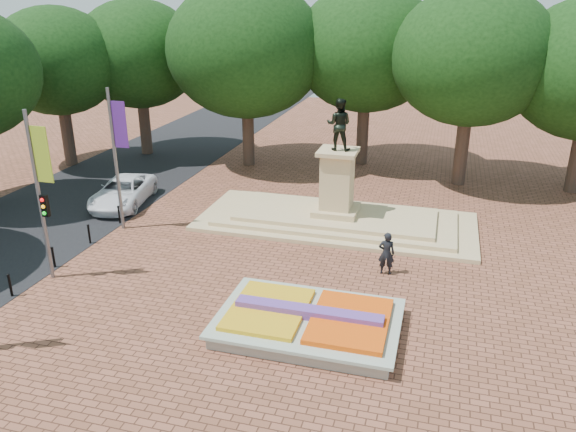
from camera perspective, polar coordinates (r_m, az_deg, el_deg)
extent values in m
plane|color=brown|center=(21.93, 0.75, -8.42)|extent=(90.00, 90.00, 0.00)
cube|color=black|center=(32.57, -23.13, 0.10)|extent=(9.00, 90.00, 0.02)
cube|color=gray|center=(19.95, 2.06, -11.01)|extent=(6.00, 4.00, 0.45)
cube|color=#A6B3A3|center=(19.80, 2.07, -10.34)|extent=(6.30, 4.30, 0.12)
cube|color=#FE4A0E|center=(19.50, 6.29, -10.57)|extent=(2.60, 3.40, 0.22)
cube|color=gold|center=(20.08, -2.00, -9.45)|extent=(2.60, 3.40, 0.18)
cube|color=#493188|center=(19.69, 2.08, -9.79)|extent=(5.20, 0.55, 0.38)
cube|color=tan|center=(28.93, 4.87, -0.58)|extent=(14.00, 6.00, 0.20)
cube|color=tan|center=(28.85, 4.88, -0.21)|extent=(12.00, 5.00, 0.20)
cube|color=tan|center=(28.78, 4.89, 0.16)|extent=(10.00, 4.00, 0.20)
cube|color=tan|center=(28.69, 4.91, 0.62)|extent=(2.20, 2.20, 0.30)
cube|color=tan|center=(28.18, 5.01, 3.57)|extent=(1.50, 1.50, 2.80)
cube|color=tan|center=(27.75, 5.11, 6.51)|extent=(1.90, 1.90, 0.20)
imported|color=black|center=(27.44, 5.20, 9.24)|extent=(1.22, 0.95, 2.50)
cylinder|color=#3D2A21|center=(42.88, -13.98, 8.85)|extent=(0.80, 0.80, 4.00)
ellipsoid|color=black|center=(42.15, -14.56, 15.08)|extent=(8.80, 8.80, 7.48)
cylinder|color=#3D2A21|center=(39.61, -3.71, 8.42)|extent=(0.80, 0.80, 4.00)
ellipsoid|color=black|center=(38.82, -3.88, 15.18)|extent=(8.80, 8.80, 7.48)
cylinder|color=#3D2A21|center=(37.91, 6.43, 7.74)|extent=(0.80, 0.80, 4.00)
ellipsoid|color=black|center=(37.09, 6.73, 14.79)|extent=(8.80, 8.80, 7.48)
cylinder|color=#3D2A21|center=(37.47, 17.10, 6.76)|extent=(0.80, 0.80, 4.00)
ellipsoid|color=black|center=(36.63, 17.92, 13.86)|extent=(8.80, 8.80, 7.48)
cylinder|color=#3D2A21|center=(40.74, -21.72, 7.20)|extent=(0.80, 0.80, 3.84)
ellipsoid|color=black|center=(39.99, -22.62, 13.42)|extent=(8.40, 8.40, 7.14)
cylinder|color=slate|center=(24.18, -23.93, 1.67)|extent=(0.16, 0.16, 7.00)
cube|color=#9FBE26|center=(23.40, -23.73, 5.73)|extent=(0.70, 0.04, 2.20)
cylinder|color=slate|center=(28.39, -17.10, 5.35)|extent=(0.16, 0.16, 7.00)
cube|color=#56218A|center=(27.73, -16.71, 8.87)|extent=(0.70, 0.04, 2.20)
cube|color=black|center=(24.15, -23.46, 0.96)|extent=(0.28, 0.18, 0.90)
cylinder|color=black|center=(24.40, -26.38, -6.40)|extent=(0.10, 0.10, 0.90)
sphere|color=black|center=(24.20, -26.56, -5.41)|extent=(0.12, 0.12, 0.12)
cylinder|color=black|center=(26.14, -22.71, -3.95)|extent=(0.10, 0.10, 0.90)
sphere|color=black|center=(25.95, -22.86, -3.01)|extent=(0.12, 0.12, 0.12)
cylinder|color=black|center=(28.01, -19.54, -1.80)|extent=(0.10, 0.10, 0.90)
sphere|color=black|center=(27.83, -19.66, -0.91)|extent=(0.12, 0.12, 0.12)
cylinder|color=black|center=(29.99, -16.78, 0.07)|extent=(0.10, 0.10, 0.90)
sphere|color=black|center=(29.82, -16.88, 0.91)|extent=(0.12, 0.12, 0.12)
imported|color=white|center=(32.59, -16.43, 2.38)|extent=(3.40, 5.73, 1.49)
imported|color=black|center=(23.75, 9.97, -3.76)|extent=(0.73, 0.52, 1.88)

